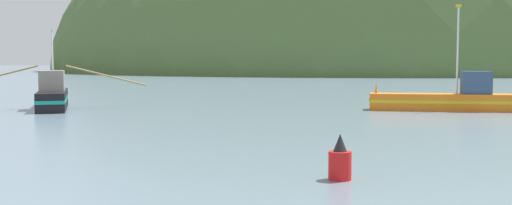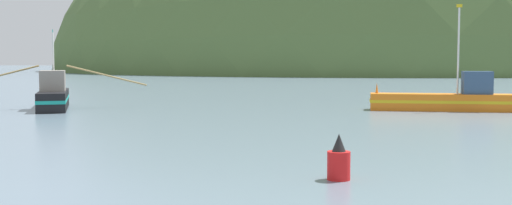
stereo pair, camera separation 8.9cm
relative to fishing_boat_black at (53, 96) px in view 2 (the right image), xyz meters
name	(u,v)px [view 2 (the right image)]	position (x,y,z in m)	size (l,w,h in m)	color
hill_far_right	(388,67)	(71.22, 190.55, -0.88)	(136.89, 109.52, 68.70)	#2D562D
hill_far_left	(386,70)	(57.41, 137.94, -0.88)	(189.74, 151.79, 108.50)	#516B38
fishing_boat_black	(53,96)	(0.00, 0.00, 0.00)	(12.17, 7.91, 5.37)	black
fishing_boat_orange	(452,99)	(26.29, -2.51, -0.14)	(10.18, 3.61, 6.87)	orange
channel_buoy	(339,161)	(14.99, -24.88, -0.36)	(0.65, 0.65, 1.30)	red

